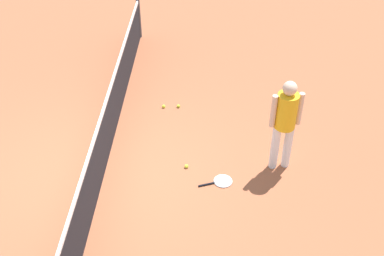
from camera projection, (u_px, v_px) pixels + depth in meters
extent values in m
plane|color=#9E5638|center=(104.00, 174.00, 8.12)|extent=(40.00, 40.00, 0.00)
cylinder|color=#4C4C51|center=(139.00, 17.00, 11.73)|extent=(0.09, 0.09, 1.07)
cube|color=black|center=(101.00, 153.00, 7.84)|extent=(10.00, 0.02, 0.91)
cube|color=white|center=(97.00, 130.00, 7.54)|extent=(10.00, 0.04, 0.06)
cylinder|color=white|center=(288.00, 146.00, 8.03)|extent=(0.16, 0.16, 0.85)
cylinder|color=white|center=(275.00, 147.00, 8.00)|extent=(0.16, 0.16, 0.85)
cylinder|color=yellow|center=(287.00, 111.00, 7.57)|extent=(0.40, 0.40, 0.62)
cylinder|color=beige|center=(300.00, 109.00, 7.58)|extent=(0.11, 0.11, 0.58)
cylinder|color=beige|center=(274.00, 111.00, 7.53)|extent=(0.11, 0.11, 0.58)
sphere|color=beige|center=(290.00, 88.00, 7.31)|extent=(0.27, 0.27, 0.23)
torus|color=white|center=(223.00, 181.00, 7.96)|extent=(0.40, 0.40, 0.02)
cylinder|color=silver|center=(223.00, 181.00, 7.96)|extent=(0.34, 0.34, 0.00)
cylinder|color=black|center=(207.00, 184.00, 7.89)|extent=(0.12, 0.28, 0.03)
sphere|color=#C6E033|center=(164.00, 106.00, 9.62)|extent=(0.07, 0.07, 0.07)
sphere|color=#C6E033|center=(178.00, 106.00, 9.62)|extent=(0.07, 0.07, 0.07)
sphere|color=#C6E033|center=(186.00, 166.00, 8.21)|extent=(0.07, 0.07, 0.07)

